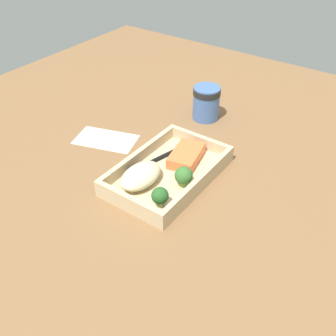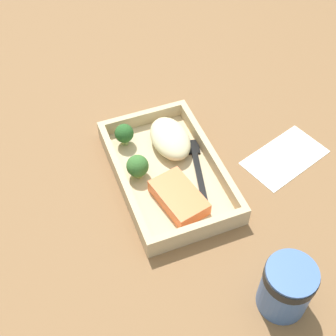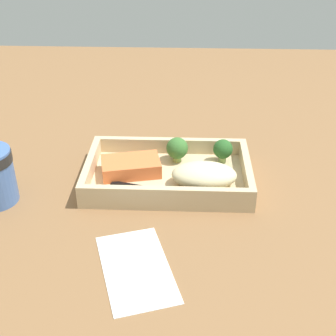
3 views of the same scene
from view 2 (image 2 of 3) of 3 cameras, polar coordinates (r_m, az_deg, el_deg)
ground_plane at (r=86.42cm, az=0.00°, el=-1.57°), size 160.00×160.00×2.00cm
takeout_tray at (r=85.17cm, az=0.00°, el=-0.91°), size 28.78×18.05×1.20cm
tray_rim at (r=83.60cm, az=0.00°, el=-0.03°), size 28.78×18.05×2.87cm
salmon_fillet at (r=79.79cm, az=1.33°, el=-3.61°), size 11.28×8.22×2.60cm
mashed_potatoes at (r=87.76cm, az=0.26°, el=3.63°), size 11.05×6.96×3.94cm
broccoli_floret_1 at (r=82.59cm, az=-3.73°, el=0.21°), size 4.00×4.00×4.67cm
broccoli_floret_2 at (r=88.02cm, az=-5.36°, el=4.17°), size 3.59×3.59×4.57cm
fork at (r=85.45cm, az=3.63°, el=0.05°), size 15.72×5.47×0.44cm
paper_cup at (r=70.37cm, az=14.30°, el=-13.76°), size 7.58×7.58×9.41cm
receipt_slip at (r=91.40cm, az=14.07°, el=1.30°), size 13.38×17.81×0.24cm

